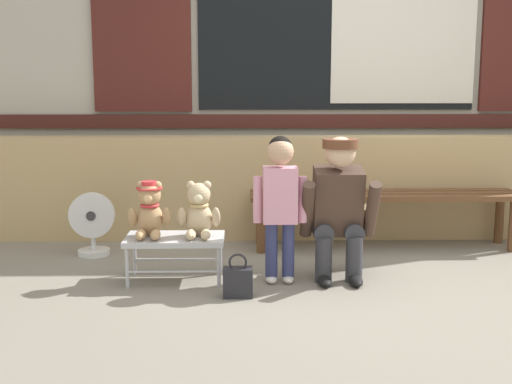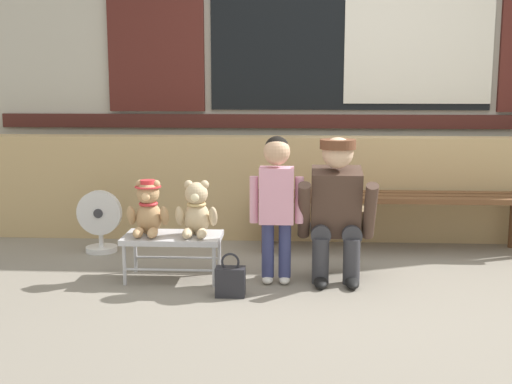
{
  "view_description": "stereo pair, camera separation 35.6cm",
  "coord_description": "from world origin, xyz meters",
  "px_view_note": "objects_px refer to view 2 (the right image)",
  "views": [
    {
      "loc": [
        -0.83,
        -4.03,
        1.31
      ],
      "look_at": [
        -0.73,
        0.46,
        0.55
      ],
      "focal_mm": 46.69,
      "sensor_mm": 36.0,
      "label": 1
    },
    {
      "loc": [
        -0.47,
        -4.02,
        1.31
      ],
      "look_at": [
        -0.73,
        0.46,
        0.55
      ],
      "focal_mm": 46.69,
      "sensor_mm": 36.0,
      "label": 2
    }
  ],
  "objects_px": {
    "teddy_bear_with_hat": "(148,209)",
    "adult_crouching": "(338,209)",
    "handbag_on_ground": "(230,281)",
    "child_standing": "(277,193)",
    "small_display_bench": "(173,240)",
    "wooden_bench_long": "(393,203)",
    "teddy_bear_plain": "(196,211)",
    "floor_fan": "(100,222)"
  },
  "relations": [
    {
      "from": "small_display_bench",
      "to": "teddy_bear_plain",
      "type": "bearing_deg",
      "value": 0.51
    },
    {
      "from": "small_display_bench",
      "to": "adult_crouching",
      "type": "height_order",
      "value": "adult_crouching"
    },
    {
      "from": "adult_crouching",
      "to": "handbag_on_ground",
      "type": "bearing_deg",
      "value": -150.74
    },
    {
      "from": "wooden_bench_long",
      "to": "small_display_bench",
      "type": "bearing_deg",
      "value": -151.3
    },
    {
      "from": "floor_fan",
      "to": "small_display_bench",
      "type": "bearing_deg",
      "value": -44.1
    },
    {
      "from": "small_display_bench",
      "to": "floor_fan",
      "type": "bearing_deg",
      "value": 135.9
    },
    {
      "from": "adult_crouching",
      "to": "small_display_bench",
      "type": "bearing_deg",
      "value": -177.76
    },
    {
      "from": "wooden_bench_long",
      "to": "child_standing",
      "type": "relative_size",
      "value": 2.19
    },
    {
      "from": "wooden_bench_long",
      "to": "teddy_bear_plain",
      "type": "distance_m",
      "value": 1.64
    },
    {
      "from": "teddy_bear_plain",
      "to": "small_display_bench",
      "type": "bearing_deg",
      "value": -179.49
    },
    {
      "from": "floor_fan",
      "to": "teddy_bear_with_hat",
      "type": "bearing_deg",
      "value": -51.58
    },
    {
      "from": "handbag_on_ground",
      "to": "teddy_bear_plain",
      "type": "bearing_deg",
      "value": 127.08
    },
    {
      "from": "adult_crouching",
      "to": "floor_fan",
      "type": "xyz_separation_m",
      "value": [
        -1.76,
        0.62,
        -0.24
      ]
    },
    {
      "from": "wooden_bench_long",
      "to": "teddy_bear_with_hat",
      "type": "distance_m",
      "value": 1.92
    },
    {
      "from": "small_display_bench",
      "to": "child_standing",
      "type": "xyz_separation_m",
      "value": [
        0.68,
        -0.04,
        0.33
      ]
    },
    {
      "from": "child_standing",
      "to": "small_display_bench",
      "type": "bearing_deg",
      "value": 176.44
    },
    {
      "from": "teddy_bear_with_hat",
      "to": "handbag_on_ground",
      "type": "relative_size",
      "value": 1.34
    },
    {
      "from": "wooden_bench_long",
      "to": "teddy_bear_with_hat",
      "type": "height_order",
      "value": "teddy_bear_with_hat"
    },
    {
      "from": "teddy_bear_plain",
      "to": "child_standing",
      "type": "relative_size",
      "value": 0.38
    },
    {
      "from": "teddy_bear_with_hat",
      "to": "floor_fan",
      "type": "relative_size",
      "value": 0.76
    },
    {
      "from": "teddy_bear_plain",
      "to": "floor_fan",
      "type": "xyz_separation_m",
      "value": [
        -0.84,
        0.66,
        -0.23
      ]
    },
    {
      "from": "adult_crouching",
      "to": "floor_fan",
      "type": "relative_size",
      "value": 1.98
    },
    {
      "from": "handbag_on_ground",
      "to": "teddy_bear_with_hat",
      "type": "bearing_deg",
      "value": 149.7
    },
    {
      "from": "small_display_bench",
      "to": "handbag_on_ground",
      "type": "relative_size",
      "value": 2.35
    },
    {
      "from": "child_standing",
      "to": "adult_crouching",
      "type": "distance_m",
      "value": 0.42
    },
    {
      "from": "teddy_bear_with_hat",
      "to": "child_standing",
      "type": "xyz_separation_m",
      "value": [
        0.84,
        -0.04,
        0.12
      ]
    },
    {
      "from": "small_display_bench",
      "to": "wooden_bench_long",
      "type": "bearing_deg",
      "value": 28.7
    },
    {
      "from": "wooden_bench_long",
      "to": "teddy_bear_plain",
      "type": "relative_size",
      "value": 5.78
    },
    {
      "from": "small_display_bench",
      "to": "teddy_bear_plain",
      "type": "xyz_separation_m",
      "value": [
        0.16,
        0.0,
        0.2
      ]
    },
    {
      "from": "handbag_on_ground",
      "to": "adult_crouching",
      "type": "bearing_deg",
      "value": 29.26
    },
    {
      "from": "wooden_bench_long",
      "to": "teddy_bear_with_hat",
      "type": "xyz_separation_m",
      "value": [
        -1.71,
        -0.85,
        0.1
      ]
    },
    {
      "from": "teddy_bear_with_hat",
      "to": "floor_fan",
      "type": "xyz_separation_m",
      "value": [
        -0.52,
        0.66,
        -0.23
      ]
    },
    {
      "from": "teddy_bear_with_hat",
      "to": "child_standing",
      "type": "relative_size",
      "value": 0.38
    },
    {
      "from": "small_display_bench",
      "to": "teddy_bear_with_hat",
      "type": "height_order",
      "value": "teddy_bear_with_hat"
    },
    {
      "from": "child_standing",
      "to": "floor_fan",
      "type": "height_order",
      "value": "child_standing"
    },
    {
      "from": "teddy_bear_with_hat",
      "to": "handbag_on_ground",
      "type": "distance_m",
      "value": 0.76
    },
    {
      "from": "wooden_bench_long",
      "to": "floor_fan",
      "type": "bearing_deg",
      "value": -175.19
    },
    {
      "from": "teddy_bear_with_hat",
      "to": "adult_crouching",
      "type": "relative_size",
      "value": 0.38
    },
    {
      "from": "child_standing",
      "to": "floor_fan",
      "type": "relative_size",
      "value": 2.0
    },
    {
      "from": "wooden_bench_long",
      "to": "child_standing",
      "type": "height_order",
      "value": "child_standing"
    },
    {
      "from": "handbag_on_ground",
      "to": "child_standing",
      "type": "bearing_deg",
      "value": 46.78
    },
    {
      "from": "child_standing",
      "to": "adult_crouching",
      "type": "height_order",
      "value": "child_standing"
    }
  ]
}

